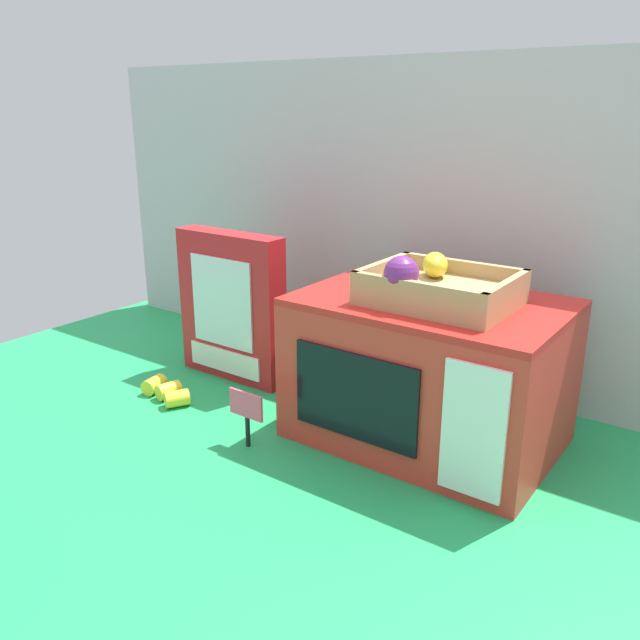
% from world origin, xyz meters
% --- Properties ---
extents(ground_plane, '(1.70, 1.70, 0.00)m').
position_xyz_m(ground_plane, '(0.00, 0.00, 0.00)').
color(ground_plane, '#219E54').
rests_on(ground_plane, ground).
extents(display_back_panel, '(1.61, 0.03, 0.64)m').
position_xyz_m(display_back_panel, '(0.00, 0.28, 0.32)').
color(display_back_panel, '#B7BABF').
rests_on(display_back_panel, ground).
extents(toy_microwave, '(0.43, 0.30, 0.25)m').
position_xyz_m(toy_microwave, '(0.20, 0.03, 0.12)').
color(toy_microwave, red).
rests_on(toy_microwave, ground).
extents(food_groups_crate, '(0.23, 0.18, 0.08)m').
position_xyz_m(food_groups_crate, '(0.21, 0.01, 0.27)').
color(food_groups_crate, tan).
rests_on(food_groups_crate, toy_microwave).
extents(cookie_set_box, '(0.25, 0.06, 0.31)m').
position_xyz_m(cookie_set_box, '(-0.26, 0.03, 0.15)').
color(cookie_set_box, red).
rests_on(cookie_set_box, ground).
extents(price_sign, '(0.07, 0.01, 0.10)m').
position_xyz_m(price_sign, '(-0.03, -0.18, 0.07)').
color(price_sign, black).
rests_on(price_sign, ground).
extents(loose_toy_banana, '(0.13, 0.07, 0.03)m').
position_xyz_m(loose_toy_banana, '(-0.29, -0.13, 0.02)').
color(loose_toy_banana, yellow).
rests_on(loose_toy_banana, ground).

